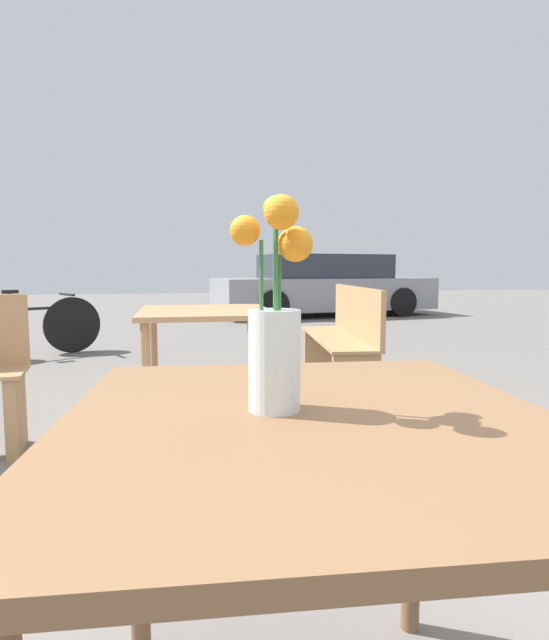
# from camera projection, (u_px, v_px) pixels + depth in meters

# --- Properties ---
(table_front) EXTENTS (0.93, 1.00, 0.74)m
(table_front) POSITION_uv_depth(u_px,v_px,m) (309.00, 469.00, 0.88)
(table_front) COLOR brown
(table_front) RESTS_ON ground_plane
(flower_vase) EXTENTS (0.14, 0.14, 0.38)m
(flower_vase) POSITION_uv_depth(u_px,v_px,m) (275.00, 334.00, 0.87)
(flower_vase) COLOR silver
(flower_vase) RESTS_ON table_front
(bench_near) EXTENTS (0.56, 1.50, 0.85)m
(bench_near) POSITION_uv_depth(u_px,v_px,m) (345.00, 336.00, 4.01)
(bench_near) COLOR tan
(bench_near) RESTS_ON ground_plane
(table_back) EXTENTS (0.82, 0.93, 0.74)m
(table_back) POSITION_uv_depth(u_px,v_px,m) (205.00, 327.00, 3.08)
(table_back) COLOR tan
(table_back) RESTS_ON ground_plane
(bicycle) EXTENTS (1.44, 0.80, 0.76)m
(bicycle) POSITION_uv_depth(u_px,v_px,m) (29.00, 327.00, 5.60)
(bicycle) COLOR black
(bicycle) RESTS_ON ground_plane
(parked_car) EXTENTS (4.77, 2.25, 1.29)m
(parked_car) POSITION_uv_depth(u_px,v_px,m) (324.00, 287.00, 10.65)
(parked_car) COLOR gray
(parked_car) RESTS_ON ground_plane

